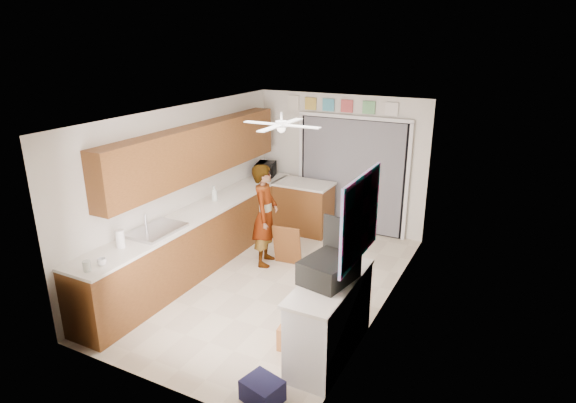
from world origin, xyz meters
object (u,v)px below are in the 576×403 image
at_px(soap_bottle, 214,193).
at_px(navy_crate, 262,391).
at_px(man, 265,215).
at_px(paper_towel_roll, 120,239).
at_px(suitcase, 329,269).
at_px(cardboard_box, 300,337).
at_px(microwave, 266,170).
at_px(cup, 102,262).
at_px(dog, 307,280).

distance_m(soap_bottle, navy_crate, 3.68).
bearing_deg(navy_crate, man, 119.00).
bearing_deg(paper_towel_roll, navy_crate, -14.11).
relative_size(suitcase, cardboard_box, 1.34).
bearing_deg(paper_towel_roll, man, 67.26).
xyz_separation_m(microwave, cup, (0.15, -4.11, -0.09)).
height_order(paper_towel_roll, dog, paper_towel_roll).
relative_size(paper_towel_roll, dog, 0.40).
height_order(paper_towel_roll, man, man).
bearing_deg(suitcase, dog, 135.69).
distance_m(microwave, suitcase, 4.18).
bearing_deg(suitcase, paper_towel_roll, -160.63).
bearing_deg(navy_crate, cup, 176.63).
height_order(microwave, cup, microwave).
distance_m(soap_bottle, dog, 2.16).
distance_m(cardboard_box, navy_crate, 0.95).
distance_m(microwave, dog, 2.99).
relative_size(microwave, navy_crate, 1.28).
relative_size(paper_towel_roll, navy_crate, 0.63).
bearing_deg(cup, dog, 48.28).
relative_size(microwave, man, 0.29).
distance_m(paper_towel_roll, man, 2.30).
bearing_deg(suitcase, cardboard_box, -161.32).
xyz_separation_m(suitcase, man, (-1.78, 1.71, -0.25)).
distance_m(microwave, paper_towel_roll, 3.64).
bearing_deg(man, cup, 148.28).
relative_size(paper_towel_roll, suitcase, 0.38).
distance_m(suitcase, dog, 1.56).
bearing_deg(soap_bottle, dog, -16.04).
bearing_deg(soap_bottle, cup, -85.84).
distance_m(paper_towel_roll, suitcase, 2.69).
bearing_deg(paper_towel_roll, cup, -69.50).
height_order(cup, paper_towel_roll, paper_towel_roll).
relative_size(paper_towel_roll, cardboard_box, 0.51).
relative_size(cardboard_box, navy_crate, 1.23).
height_order(soap_bottle, paper_towel_roll, soap_bottle).
bearing_deg(cup, cardboard_box, 20.79).
xyz_separation_m(navy_crate, man, (-1.50, 2.71, 0.70)).
bearing_deg(cardboard_box, dog, 110.97).
bearing_deg(cup, microwave, 92.08).
bearing_deg(dog, cup, -141.66).
height_order(navy_crate, man, man).
height_order(man, dog, man).
bearing_deg(dog, man, 138.39).
bearing_deg(dog, soap_bottle, 154.02).
xyz_separation_m(cardboard_box, navy_crate, (0.04, -0.95, -0.03)).
height_order(cup, man, man).
xyz_separation_m(microwave, paper_towel_roll, (-0.03, -3.64, -0.02)).
height_order(microwave, soap_bottle, microwave).
distance_m(navy_crate, dog, 2.13).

